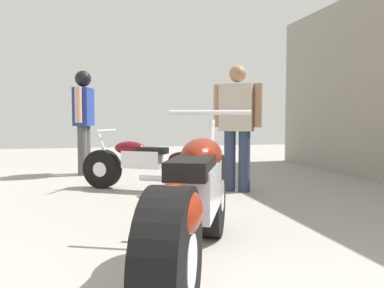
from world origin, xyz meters
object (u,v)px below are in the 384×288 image
(motorcycle_maroon_cruiser, at_px, (195,204))
(mechanic_in_blue, at_px, (237,121))
(motorcycle_black_naked, at_px, (145,165))
(mechanic_with_helmet, at_px, (84,113))

(motorcycle_maroon_cruiser, xyz_separation_m, mechanic_in_blue, (1.20, 2.56, 0.49))
(motorcycle_maroon_cruiser, relative_size, motorcycle_black_naked, 1.34)
(motorcycle_black_naked, xyz_separation_m, mechanic_in_blue, (1.17, -0.34, 0.59))
(mechanic_in_blue, bearing_deg, mechanic_with_helmet, 133.99)
(motorcycle_black_naked, height_order, mechanic_in_blue, mechanic_in_blue)
(motorcycle_maroon_cruiser, height_order, mechanic_with_helmet, mechanic_with_helmet)
(mechanic_with_helmet, bearing_deg, mechanic_in_blue, -46.01)
(motorcycle_black_naked, relative_size, mechanic_with_helmet, 0.89)
(mechanic_in_blue, relative_size, mechanic_with_helmet, 0.94)
(mechanic_in_blue, bearing_deg, motorcycle_black_naked, 163.74)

